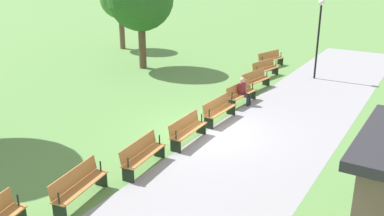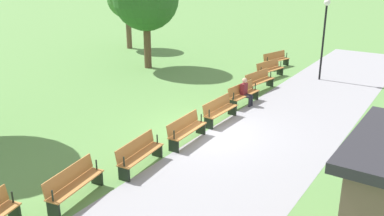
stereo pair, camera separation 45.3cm
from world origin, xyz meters
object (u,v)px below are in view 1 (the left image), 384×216
object	(u,v)px
bench_1	(265,68)
bench_7	(79,185)
bench_5	(187,129)
person_seated	(244,90)
bench_2	(256,80)
bench_4	(219,109)
lamp_post	(319,24)
bench_6	(142,154)
bench_3	(241,93)
bench_0	(270,59)

from	to	relation	value
bench_1	bench_7	world-z (taller)	same
bench_5	person_seated	bearing A→B (deg)	178.27
bench_2	bench_4	world-z (taller)	same
bench_2	bench_7	size ratio (longest dim) A/B	1.00
bench_7	lamp_post	bearing A→B (deg)	163.94
bench_4	bench_6	distance (m)	4.71
lamp_post	bench_6	bearing A→B (deg)	-7.19
bench_3	lamp_post	xyz separation A→B (m)	(-5.78, 1.62, 2.37)
bench_1	bench_5	xyz separation A→B (m)	(9.36, 0.87, 0.00)
bench_2	bench_1	bearing A→B (deg)	-160.48
bench_2	bench_7	world-z (taller)	same
bench_3	lamp_post	size ratio (longest dim) A/B	0.47
person_seated	bench_0	bearing A→B (deg)	-162.98
bench_5	person_seated	xyz separation A→B (m)	(-4.67, -0.00, 0.16)
bench_4	bench_7	distance (m)	7.06
bench_1	bench_3	world-z (taller)	same
bench_6	bench_7	xyz separation A→B (m)	(2.34, -0.29, 0.00)
bench_0	bench_2	xyz separation A→B (m)	(4.60, 1.01, 0.00)
bench_2	lamp_post	bearing A→B (deg)	159.84
bench_2	bench_7	xyz separation A→B (m)	(11.73, 0.00, 0.00)
bench_2	lamp_post	size ratio (longest dim) A/B	0.48
bench_5	bench_7	world-z (taller)	same
bench_7	bench_6	bearing A→B (deg)	164.03
bench_4	bench_7	xyz separation A→B (m)	(7.04, -0.44, 0.00)
bench_0	person_seated	world-z (taller)	person_seated
bench_2	bench_3	size ratio (longest dim) A/B	1.01
bench_1	bench_6	world-z (taller)	same
bench_2	bench_5	world-z (taller)	same
bench_1	bench_3	xyz separation A→B (m)	(4.65, 0.72, 0.00)
bench_1	bench_5	world-z (taller)	same
bench_0	bench_4	size ratio (longest dim) A/B	1.02
bench_1	lamp_post	bearing A→B (deg)	128.07
bench_6	bench_5	bearing A→B (deg)	171.12
lamp_post	bench_3	bearing A→B (deg)	-15.66
bench_1	person_seated	size ratio (longest dim) A/B	1.64
bench_3	bench_5	distance (m)	4.71
bench_5	bench_7	distance (m)	4.71
bench_3	person_seated	world-z (taller)	person_seated
bench_7	person_seated	bearing A→B (deg)	168.47
bench_2	bench_5	bearing A→B (deg)	12.43
bench_0	person_seated	xyz separation A→B (m)	(6.97, 1.44, 0.16)
bench_6	bench_4	bearing A→B (deg)	172.90
bench_7	person_seated	xyz separation A→B (m)	(-9.36, 0.43, 0.16)
bench_2	bench_0	bearing A→B (deg)	-158.71
lamp_post	bench_4	bearing A→B (deg)	-10.28
person_seated	bench_2	bearing A→B (deg)	-164.36
bench_2	bench_4	size ratio (longest dim) A/B	1.02
bench_1	bench_4	xyz separation A→B (m)	(7.00, 0.87, 0.00)
bench_0	bench_7	size ratio (longest dim) A/B	1.00
lamp_post	bench_7	bearing A→B (deg)	-7.18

